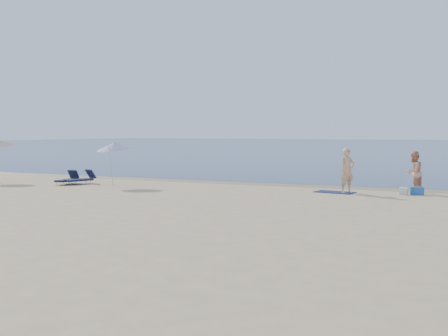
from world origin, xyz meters
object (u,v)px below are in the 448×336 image
object	(u,v)px
person_right	(414,172)
umbrella_near	(115,146)
person_left	(347,171)
blue_cooler	(417,191)

from	to	relation	value
person_right	umbrella_near	size ratio (longest dim) A/B	0.79
person_left	umbrella_near	world-z (taller)	umbrella_near
person_right	blue_cooler	world-z (taller)	person_right
person_left	person_right	size ratio (longest dim) A/B	1.08
person_left	umbrella_near	size ratio (longest dim) A/B	0.85
person_left	blue_cooler	xyz separation A→B (m)	(2.83, 0.58, -0.81)
person_left	blue_cooler	world-z (taller)	person_left
person_right	umbrella_near	world-z (taller)	umbrella_near
person_right	blue_cooler	size ratio (longest dim) A/B	3.92
person_right	umbrella_near	distance (m)	13.94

